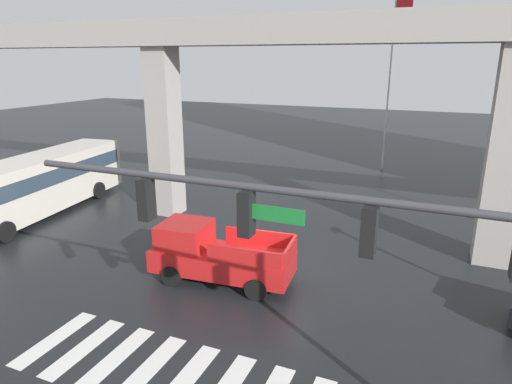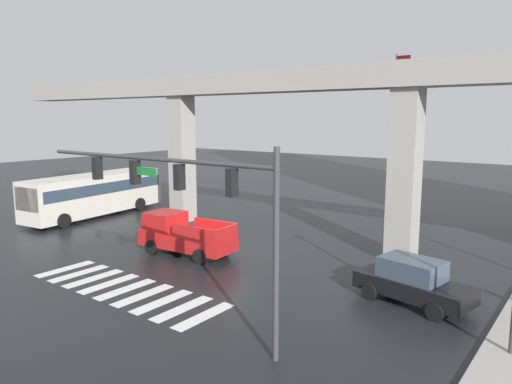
{
  "view_description": "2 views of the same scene",
  "coord_description": "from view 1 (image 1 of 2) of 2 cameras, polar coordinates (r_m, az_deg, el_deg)",
  "views": [
    {
      "loc": [
        5.31,
        -14.37,
        7.79
      ],
      "look_at": [
        -1.46,
        1.68,
        2.57
      ],
      "focal_mm": 31.26,
      "sensor_mm": 36.0,
      "label": 1
    },
    {
      "loc": [
        15.46,
        -18.02,
        6.99
      ],
      "look_at": [
        0.34,
        2.08,
        3.01
      ],
      "focal_mm": 33.33,
      "sensor_mm": 36.0,
      "label": 2
    }
  ],
  "objects": [
    {
      "name": "ground_plane",
      "position": [
        17.19,
        2.36,
        -10.28
      ],
      "size": [
        120.0,
        120.0,
        0.0
      ],
      "primitive_type": "plane",
      "color": "black"
    },
    {
      "name": "traffic_signal_mast",
      "position": [
        7.68,
        15.08,
        -7.81
      ],
      "size": [
        10.89,
        0.32,
        6.2
      ],
      "color": "#38383D",
      "rests_on": "ground"
    },
    {
      "name": "pickup_truck",
      "position": [
        16.35,
        -5.33,
        -7.97
      ],
      "size": [
        5.24,
        2.41,
        2.08
      ],
      "color": "red",
      "rests_on": "ground"
    },
    {
      "name": "flagpole",
      "position": [
        33.18,
        16.89,
        14.15
      ],
      "size": [
        1.16,
        0.12,
        11.78
      ],
      "color": "silver",
      "rests_on": "ground"
    },
    {
      "name": "city_bus",
      "position": [
        25.6,
        -25.92,
        1.27
      ],
      "size": [
        3.74,
        11.02,
        2.99
      ],
      "color": "beige",
      "rests_on": "ground"
    },
    {
      "name": "crosswalk_stripes",
      "position": [
        12.36,
        -9.01,
        -22.6
      ],
      "size": [
        9.35,
        2.8,
        0.01
      ],
      "color": "silver",
      "rests_on": "ground"
    },
    {
      "name": "elevated_overpass",
      "position": [
        19.45,
        7.38,
        17.05
      ],
      "size": [
        49.4,
        1.81,
        9.55
      ],
      "color": "#9E9991",
      "rests_on": "ground"
    }
  ]
}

